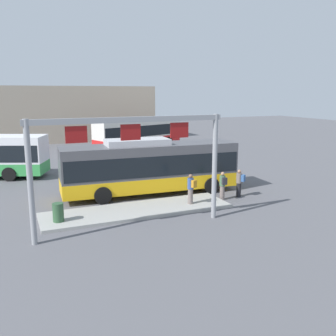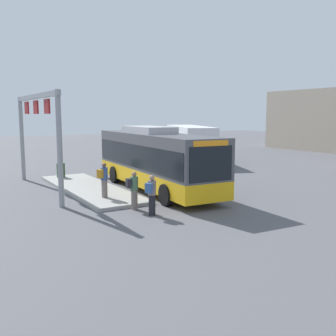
{
  "view_description": "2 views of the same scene",
  "coord_description": "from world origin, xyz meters",
  "px_view_note": "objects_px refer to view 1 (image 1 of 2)",
  "views": [
    {
      "loc": [
        -7.91,
        -21.19,
        6.22
      ],
      "look_at": [
        1.1,
        -0.18,
        1.57
      ],
      "focal_mm": 40.0,
      "sensor_mm": 36.0,
      "label": 1
    },
    {
      "loc": [
        18.19,
        -10.16,
        4.1
      ],
      "look_at": [
        2.26,
        -0.54,
        1.52
      ],
      "focal_mm": 41.12,
      "sensor_mm": 36.0,
      "label": 2
    }
  ],
  "objects_px": {
    "person_waiting_mid": "(191,188)",
    "trash_bin": "(58,212)",
    "bus_main": "(150,165)",
    "person_waiting_near": "(223,185)",
    "bus_background_right": "(138,132)",
    "person_boarding": "(239,182)"
  },
  "relations": [
    {
      "from": "person_waiting_mid",
      "to": "trash_bin",
      "type": "relative_size",
      "value": 1.86
    },
    {
      "from": "bus_main",
      "to": "person_waiting_mid",
      "type": "height_order",
      "value": "bus_main"
    },
    {
      "from": "person_waiting_near",
      "to": "trash_bin",
      "type": "height_order",
      "value": "person_waiting_near"
    },
    {
      "from": "bus_background_right",
      "to": "person_waiting_near",
      "type": "height_order",
      "value": "bus_background_right"
    },
    {
      "from": "person_boarding",
      "to": "person_waiting_near",
      "type": "height_order",
      "value": "same"
    },
    {
      "from": "bus_main",
      "to": "trash_bin",
      "type": "distance_m",
      "value": 7.06
    },
    {
      "from": "person_boarding",
      "to": "person_waiting_mid",
      "type": "xyz_separation_m",
      "value": [
        -3.59,
        -0.64,
        0.16
      ]
    },
    {
      "from": "bus_main",
      "to": "person_waiting_mid",
      "type": "xyz_separation_m",
      "value": [
        1.09,
        -3.42,
        -0.76
      ]
    },
    {
      "from": "bus_background_right",
      "to": "person_waiting_near",
      "type": "bearing_deg",
      "value": -115.68
    },
    {
      "from": "bus_main",
      "to": "trash_bin",
      "type": "relative_size",
      "value": 12.17
    },
    {
      "from": "person_waiting_near",
      "to": "bus_main",
      "type": "bearing_deg",
      "value": 53.8
    },
    {
      "from": "person_boarding",
      "to": "trash_bin",
      "type": "xyz_separation_m",
      "value": [
        -10.69,
        -0.72,
        -0.28
      ]
    },
    {
      "from": "trash_bin",
      "to": "bus_background_right",
      "type": "bearing_deg",
      "value": 62.69
    },
    {
      "from": "bus_main",
      "to": "person_waiting_near",
      "type": "bearing_deg",
      "value": -37.82
    },
    {
      "from": "person_waiting_mid",
      "to": "trash_bin",
      "type": "distance_m",
      "value": 7.11
    },
    {
      "from": "person_waiting_mid",
      "to": "bus_background_right",
      "type": "bearing_deg",
      "value": -32.22
    },
    {
      "from": "bus_main",
      "to": "bus_background_right",
      "type": "height_order",
      "value": "bus_main"
    },
    {
      "from": "bus_background_right",
      "to": "person_boarding",
      "type": "xyz_separation_m",
      "value": [
        -1.16,
        -22.23,
        -0.89
      ]
    },
    {
      "from": "bus_background_right",
      "to": "trash_bin",
      "type": "distance_m",
      "value": 25.86
    },
    {
      "from": "person_waiting_near",
      "to": "person_waiting_mid",
      "type": "distance_m",
      "value": 2.35
    },
    {
      "from": "person_waiting_near",
      "to": "person_boarding",
      "type": "bearing_deg",
      "value": -76.76
    },
    {
      "from": "person_boarding",
      "to": "person_waiting_near",
      "type": "bearing_deg",
      "value": 65.35
    }
  ]
}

